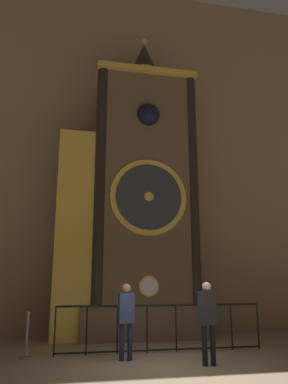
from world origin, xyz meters
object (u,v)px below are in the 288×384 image
(visitor_near, at_px, (126,314))
(visitor_far, at_px, (208,315))
(clock_tower, at_px, (133,200))
(stanchion_post, at_px, (26,343))

(visitor_near, bearing_deg, visitor_far, -30.83)
(visitor_near, bearing_deg, clock_tower, 74.44)
(clock_tower, height_order, stanchion_post, clock_tower)
(clock_tower, xyz_separation_m, visitor_near, (-0.69, -3.16, -3.31))
(clock_tower, distance_m, visitor_near, 4.63)
(stanchion_post, bearing_deg, visitor_far, -21.74)
(clock_tower, distance_m, stanchion_post, 5.49)
(visitor_near, distance_m, stanchion_post, 2.36)
(clock_tower, distance_m, visitor_far, 5.27)
(clock_tower, bearing_deg, visitor_far, -77.07)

